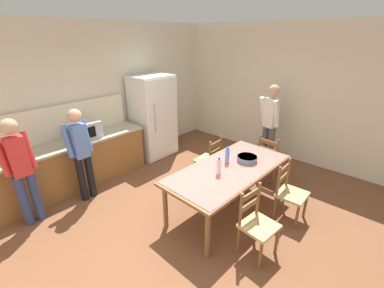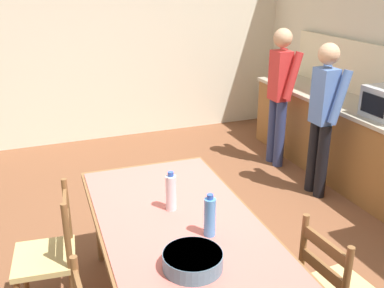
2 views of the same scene
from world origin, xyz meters
The scene contains 11 objects.
ground_plane centered at (0.00, 0.00, 0.00)m, with size 8.32×8.32×0.00m, color brown.
wall_left centered at (-3.26, 0.00, 1.45)m, with size 0.12×5.20×2.90m, color beige.
kitchen_counter centered at (-0.83, 2.23, 0.44)m, with size 3.15×0.66×0.88m.
counter_splashback centered at (-0.83, 2.54, 1.18)m, with size 3.11×0.03×0.60m, color beige.
dining_table centered at (0.66, -0.30, 0.69)m, with size 2.16×1.07×0.76m.
bottle_near_centre centered at (0.40, -0.29, 0.88)m, with size 0.07×0.07×0.27m.
bottle_off_centre centered at (0.77, -0.18, 0.88)m, with size 0.07×0.07×0.27m.
serving_bowl centered at (1.03, -0.39, 0.81)m, with size 0.32×0.32×0.09m.
chair_side_near_left centered at (0.16, -1.07, 0.44)m, with size 0.46×0.44×0.91m.
person_at_sink centered at (-1.53, 1.71, 0.92)m, with size 0.41×0.28×1.64m.
person_at_counter centered at (-0.67, 1.69, 0.90)m, with size 0.40×0.28×1.59m.
Camera 2 is at (2.88, -1.11, 2.22)m, focal length 42.00 mm.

